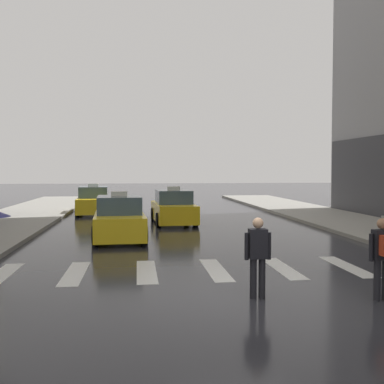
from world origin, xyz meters
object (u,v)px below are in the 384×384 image
(pedestrian_with_backpack, at_px, (383,252))
(pedestrian_plain_coat, at_px, (258,253))
(taxi_lead, at_px, (119,220))
(taxi_third, at_px, (94,202))
(taxi_second, at_px, (173,208))

(pedestrian_with_backpack, distance_m, pedestrian_plain_coat, 2.47)
(pedestrian_with_backpack, bearing_deg, taxi_lead, 121.30)
(taxi_lead, relative_size, taxi_third, 1.00)
(taxi_lead, xyz_separation_m, taxi_third, (-1.87, 10.13, 0.00))
(pedestrian_with_backpack, relative_size, pedestrian_plain_coat, 1.00)
(taxi_lead, height_order, taxi_third, same)
(pedestrian_with_backpack, xyz_separation_m, pedestrian_plain_coat, (-2.42, 0.46, -0.03))
(taxi_second, height_order, pedestrian_plain_coat, taxi_second)
(taxi_third, distance_m, pedestrian_with_backpack, 20.58)
(taxi_lead, distance_m, pedestrian_plain_coat, 9.15)
(taxi_second, distance_m, taxi_third, 6.79)
(taxi_lead, height_order, pedestrian_with_backpack, taxi_lead)
(taxi_second, bearing_deg, taxi_third, 129.17)
(taxi_second, distance_m, pedestrian_with_backpack, 14.28)
(taxi_second, relative_size, pedestrian_with_backpack, 2.80)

